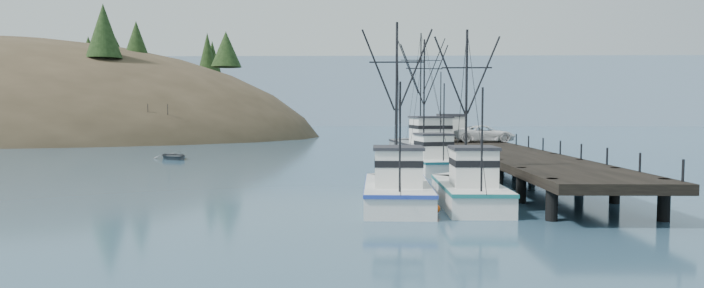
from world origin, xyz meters
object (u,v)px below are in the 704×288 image
(pier, at_px, (501,153))
(work_vessel, at_px, (424,148))
(trawler_mid, at_px, (397,190))
(pier_shed, at_px, (451,126))
(pickup_truck, at_px, (485,134))
(motorboat, at_px, (173,159))
(trawler_near, at_px, (468,190))
(trawler_far, at_px, (427,161))

(pier, xyz_separation_m, work_vessel, (-5.00, 12.30, -0.46))
(trawler_mid, relative_size, pier_shed, 3.26)
(pier, distance_m, pier_shed, 18.13)
(pier_shed, bearing_deg, work_vessel, -123.10)
(pickup_truck, xyz_separation_m, motorboat, (-32.52, 2.31, -2.84))
(work_vessel, relative_size, motorboat, 3.48)
(pier_shed, bearing_deg, trawler_mid, -103.85)
(trawler_near, xyz_separation_m, pickup_truck, (6.51, 25.61, 2.02))
(work_vessel, xyz_separation_m, pickup_truck, (5.82, -2.40, 1.61))
(trawler_mid, distance_m, work_vessel, 28.37)
(trawler_near, relative_size, trawler_far, 0.86)
(trawler_near, relative_size, work_vessel, 0.59)
(trawler_mid, bearing_deg, work_vessel, 80.68)
(work_vessel, distance_m, pickup_truck, 6.50)
(work_vessel, bearing_deg, trawler_mid, -99.32)
(pier, bearing_deg, pickup_truck, 85.24)
(trawler_far, height_order, pickup_truck, trawler_far)
(trawler_near, height_order, trawler_mid, trawler_mid)
(work_vessel, bearing_deg, trawler_near, -91.40)
(pier, bearing_deg, trawler_far, 168.61)
(trawler_far, relative_size, pier_shed, 3.65)
(pier_shed, bearing_deg, motorboat, -169.23)
(pickup_truck, bearing_deg, trawler_far, 141.63)
(trawler_mid, distance_m, pickup_truck, 27.71)
(work_vessel, bearing_deg, motorboat, -179.81)
(pier, distance_m, trawler_far, 6.13)
(trawler_mid, relative_size, motorboat, 2.16)
(pier, bearing_deg, work_vessel, 112.12)
(pier, height_order, motorboat, pier)
(work_vessel, relative_size, pier_shed, 5.26)
(trawler_far, bearing_deg, pier_shed, 74.48)
(trawler_near, relative_size, motorboat, 2.07)
(trawler_far, bearing_deg, motorboat, 156.84)
(trawler_mid, bearing_deg, pier, 58.57)
(trawler_far, distance_m, work_vessel, 11.15)
(pier_shed, bearing_deg, pickup_truck, -75.41)
(pier_shed, relative_size, pickup_truck, 0.53)
(pier, relative_size, trawler_far, 3.77)
(trawler_near, relative_size, pier_shed, 3.13)
(trawler_near, xyz_separation_m, trawler_mid, (-3.91, 0.02, -0.00))
(motorboat, bearing_deg, trawler_mid, -84.76)
(pier, bearing_deg, trawler_near, -109.89)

